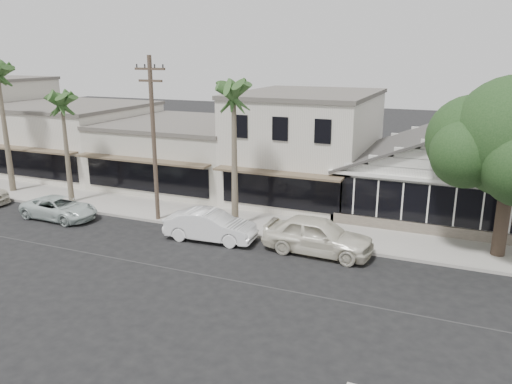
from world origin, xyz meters
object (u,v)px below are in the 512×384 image
at_px(car_2, 59,208).
at_px(shade_tree, 511,140).
at_px(utility_pole, 154,136).
at_px(car_0, 318,235).
at_px(car_1, 210,226).

height_order(car_2, shade_tree, shade_tree).
relative_size(utility_pole, shade_tree, 1.09).
bearing_deg(car_2, car_0, -85.07).
distance_m(utility_pole, car_2, 7.04).
relative_size(car_0, shade_tree, 0.63).
xyz_separation_m(car_1, shade_tree, (13.16, 3.38, 4.67)).
relative_size(car_0, car_2, 1.15).
relative_size(car_1, shade_tree, 0.56).
bearing_deg(utility_pole, shade_tree, 6.48).
distance_m(utility_pole, car_1, 5.90).
distance_m(car_0, car_2, 14.92).
xyz_separation_m(utility_pole, car_0, (9.50, -0.98, -3.91)).
relative_size(utility_pole, car_2, 2.00).
bearing_deg(car_1, shade_tree, -79.58).
relative_size(car_0, car_1, 1.12).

